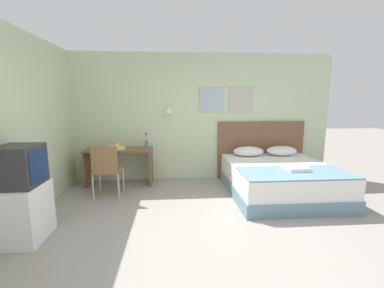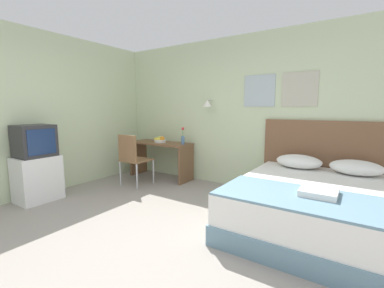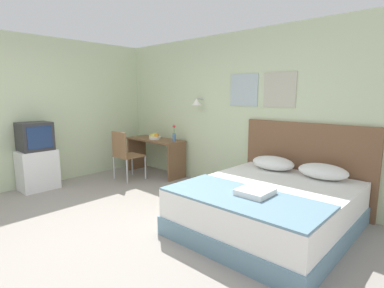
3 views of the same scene
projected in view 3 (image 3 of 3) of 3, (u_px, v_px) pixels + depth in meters
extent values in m
plane|color=gray|center=(97.00, 233.00, 3.57)|extent=(24.00, 24.00, 0.00)
cube|color=beige|center=(228.00, 112.00, 5.23)|extent=(5.85, 0.06, 2.65)
cube|color=#A8B7BC|center=(244.00, 90.00, 4.90)|extent=(0.52, 0.02, 0.52)
cube|color=#B7B29E|center=(280.00, 90.00, 4.48)|extent=(0.52, 0.02, 0.52)
cylinder|color=#B2B2B7|center=(200.00, 99.00, 5.48)|extent=(0.02, 0.16, 0.02)
cone|color=white|center=(197.00, 102.00, 5.42)|extent=(0.17, 0.17, 0.12)
cube|color=#66899E|center=(268.00, 220.00, 3.67)|extent=(1.77, 2.03, 0.22)
cube|color=white|center=(269.00, 199.00, 3.62)|extent=(1.74, 1.98, 0.33)
cube|color=brown|center=(305.00, 165.00, 4.34)|extent=(1.89, 0.06, 1.24)
ellipsoid|color=white|center=(273.00, 163.00, 4.36)|extent=(0.63, 0.42, 0.20)
ellipsoid|color=white|center=(323.00, 171.00, 3.89)|extent=(0.63, 0.42, 0.20)
cube|color=#66899E|center=(242.00, 197.00, 3.17)|extent=(1.72, 0.81, 0.02)
cube|color=white|center=(255.00, 192.00, 3.22)|extent=(0.33, 0.36, 0.06)
cube|color=brown|center=(155.00, 140.00, 6.12)|extent=(1.30, 0.51, 0.03)
cube|color=brown|center=(137.00, 153.00, 6.60)|extent=(0.04, 0.47, 0.70)
cube|color=brown|center=(177.00, 162.00, 5.76)|extent=(0.04, 0.47, 0.70)
cube|color=#8E6642|center=(129.00, 156.00, 5.78)|extent=(0.47, 0.47, 0.02)
cube|color=#8E6642|center=(119.00, 145.00, 5.58)|extent=(0.43, 0.03, 0.48)
cylinder|color=#B7B7BC|center=(132.00, 164.00, 6.12)|extent=(0.03, 0.03, 0.45)
cylinder|color=#B7B7BC|center=(145.00, 167.00, 5.83)|extent=(0.03, 0.03, 0.45)
cylinder|color=#B7B7BC|center=(114.00, 168.00, 5.81)|extent=(0.03, 0.03, 0.45)
cylinder|color=#B7B7BC|center=(127.00, 172.00, 5.52)|extent=(0.03, 0.03, 0.45)
cylinder|color=silver|center=(155.00, 138.00, 6.08)|extent=(0.23, 0.23, 0.05)
sphere|color=orange|center=(156.00, 135.00, 6.05)|extent=(0.09, 0.09, 0.09)
sphere|color=#B2C156|center=(155.00, 135.00, 6.12)|extent=(0.09, 0.09, 0.09)
ellipsoid|color=yellow|center=(152.00, 136.00, 6.08)|extent=(0.17, 0.12, 0.06)
cylinder|color=#4C7099|center=(174.00, 138.00, 5.74)|extent=(0.06, 0.06, 0.16)
cylinder|color=#3D7538|center=(174.00, 130.00, 5.72)|extent=(0.01, 0.01, 0.14)
sphere|color=#DB3838|center=(174.00, 126.00, 5.71)|extent=(0.06, 0.06, 0.06)
cube|color=white|center=(38.00, 170.00, 5.18)|extent=(0.46, 0.59, 0.69)
cube|color=#2D2D30|center=(35.00, 136.00, 5.08)|extent=(0.44, 0.50, 0.48)
cube|color=navy|center=(40.00, 138.00, 4.93)|extent=(0.01, 0.40, 0.37)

